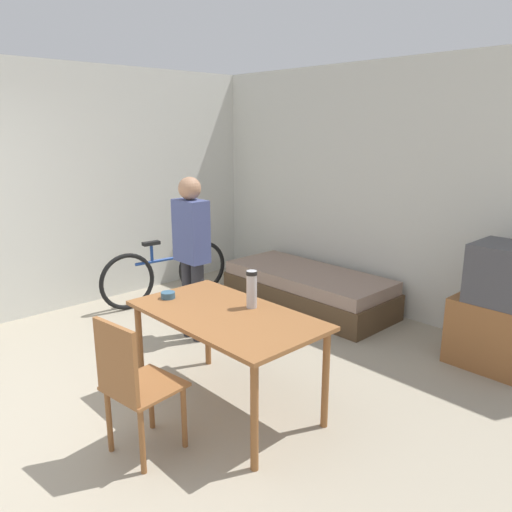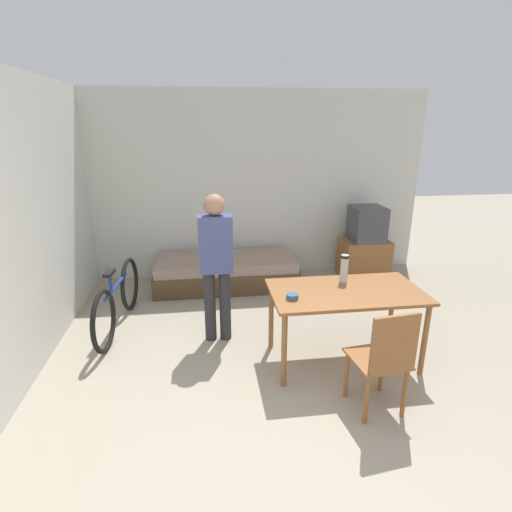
{
  "view_description": "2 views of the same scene",
  "coord_description": "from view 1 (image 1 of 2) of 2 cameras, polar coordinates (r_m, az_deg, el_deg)",
  "views": [
    {
      "loc": [
        3.24,
        -0.8,
        2.03
      ],
      "look_at": [
        0.09,
        2.16,
        0.9
      ],
      "focal_mm": 35.0,
      "sensor_mm": 36.0,
      "label": 1
    },
    {
      "loc": [
        -0.62,
        -1.98,
        2.23
      ],
      "look_at": [
        -0.07,
        2.08,
        0.86
      ],
      "focal_mm": 28.0,
      "sensor_mm": 36.0,
      "label": 2
    }
  ],
  "objects": [
    {
      "name": "ground_plane",
      "position": [
        3.9,
        -26.23,
        -18.31
      ],
      "size": [
        20.0,
        20.0,
        0.0
      ],
      "primitive_type": "plane",
      "color": "#9E937F"
    },
    {
      "name": "wall_back",
      "position": [
        5.76,
        12.25,
        7.54
      ],
      "size": [
        5.41,
        0.06,
        2.7
      ],
      "color": "silver",
      "rests_on": "ground_plane"
    },
    {
      "name": "wall_left",
      "position": [
        6.16,
        -16.71,
        7.7
      ],
      "size": [
        0.06,
        4.88,
        2.7
      ],
      "color": "silver",
      "rests_on": "ground_plane"
    },
    {
      "name": "daybed",
      "position": [
        5.78,
        5.91,
        -3.76
      ],
      "size": [
        2.0,
        0.85,
        0.43
      ],
      "color": "#4C3823",
      "rests_on": "ground_plane"
    },
    {
      "name": "tv",
      "position": [
        4.73,
        25.83,
        -5.85
      ],
      "size": [
        0.69,
        0.5,
        1.09
      ],
      "color": "brown",
      "rests_on": "ground_plane"
    },
    {
      "name": "dining_table",
      "position": [
        3.59,
        -3.46,
        -7.71
      ],
      "size": [
        1.42,
        0.78,
        0.75
      ],
      "color": "brown",
      "rests_on": "ground_plane"
    },
    {
      "name": "wooden_chair",
      "position": [
        3.22,
        -14.0,
        -13.77
      ],
      "size": [
        0.46,
        0.46,
        0.92
      ],
      "color": "brown",
      "rests_on": "ground_plane"
    },
    {
      "name": "bicycle",
      "position": [
        6.0,
        -10.21,
        -1.94
      ],
      "size": [
        0.22,
        1.64,
        0.75
      ],
      "color": "black",
      "rests_on": "ground_plane"
    },
    {
      "name": "person_standing",
      "position": [
        4.74,
        -7.37,
        0.94
      ],
      "size": [
        0.34,
        0.21,
        1.58
      ],
      "color": "#28282D",
      "rests_on": "ground_plane"
    },
    {
      "name": "thermos_flask",
      "position": [
        3.61,
        -0.5,
        -3.63
      ],
      "size": [
        0.08,
        0.08,
        0.28
      ],
      "color": "#B7B7BC",
      "rests_on": "dining_table"
    },
    {
      "name": "mate_bowl",
      "position": [
        3.9,
        -10.03,
        -4.43
      ],
      "size": [
        0.11,
        0.11,
        0.05
      ],
      "color": "#335670",
      "rests_on": "dining_table"
    }
  ]
}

